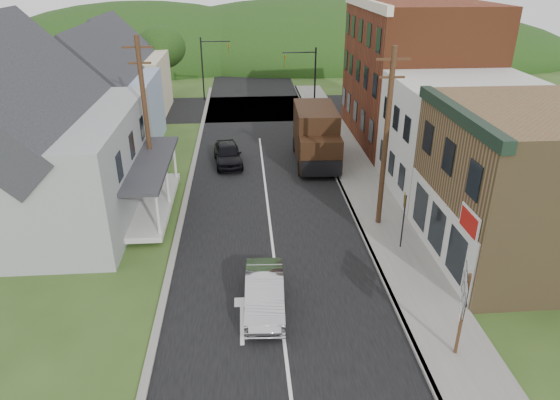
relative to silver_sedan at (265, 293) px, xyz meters
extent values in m
plane|color=#2D4719|center=(0.60, 3.00, -0.70)|extent=(120.00, 120.00, 0.00)
cube|color=black|center=(0.60, 13.00, -0.70)|extent=(9.00, 90.00, 0.02)
cube|color=black|center=(0.60, 30.00, -0.70)|extent=(60.00, 9.00, 0.02)
cube|color=slate|center=(6.50, 11.00, -0.63)|extent=(2.80, 55.00, 0.15)
cube|color=slate|center=(5.15, 11.00, -0.63)|extent=(0.20, 55.00, 0.15)
cube|color=slate|center=(-4.05, 11.00, -0.64)|extent=(0.30, 55.00, 0.12)
cube|color=brown|center=(11.90, 3.00, 2.80)|extent=(8.00, 8.00, 7.00)
cube|color=silver|center=(11.90, 10.50, 2.55)|extent=(8.00, 7.00, 6.50)
cube|color=brown|center=(11.90, 20.00, 4.30)|extent=(8.00, 12.00, 10.00)
cube|color=gray|center=(-11.40, 9.00, 2.05)|extent=(10.00, 12.00, 5.50)
cube|color=#93A5C9|center=(-10.40, 20.00, 1.80)|extent=(7.00, 8.00, 5.00)
cube|color=beige|center=(-10.90, 29.00, 1.80)|extent=(7.00, 8.00, 5.00)
cylinder|color=#472D19|center=(6.20, 6.50, 3.80)|extent=(0.26, 0.26, 9.00)
cube|color=#472D19|center=(6.20, 6.50, 7.70)|extent=(1.60, 0.10, 0.10)
cube|color=#472D19|center=(6.20, 6.50, 6.90)|extent=(1.20, 0.10, 0.10)
cylinder|color=#472D19|center=(-5.90, 11.00, 3.80)|extent=(0.26, 0.26, 9.00)
cube|color=#472D19|center=(-5.90, 11.00, 7.70)|extent=(1.60, 0.10, 0.10)
cube|color=#472D19|center=(-5.90, 11.00, 6.90)|extent=(1.20, 0.10, 0.10)
cylinder|color=black|center=(5.60, 26.50, 2.30)|extent=(0.14, 0.14, 6.00)
cylinder|color=black|center=(4.20, 26.50, 4.90)|extent=(2.80, 0.10, 0.10)
imported|color=olive|center=(3.00, 26.50, 4.20)|extent=(0.16, 0.20, 1.00)
cylinder|color=black|center=(-4.40, 33.50, 2.30)|extent=(0.14, 0.14, 6.00)
cylinder|color=black|center=(-3.00, 33.50, 4.90)|extent=(2.80, 0.10, 0.10)
imported|color=olive|center=(-1.80, 33.50, 4.20)|extent=(0.16, 0.20, 1.00)
cylinder|color=#382616|center=(-18.40, 23.00, 1.68)|extent=(0.36, 0.36, 4.76)
cylinder|color=#382616|center=(-8.40, 35.00, 1.26)|extent=(0.36, 0.36, 3.92)
ellipsoid|color=black|center=(-8.40, 35.00, 4.20)|extent=(4.80, 4.80, 4.08)
ellipsoid|color=black|center=(0.60, 58.00, -0.70)|extent=(90.00, 30.00, 16.00)
imported|color=#ADADB2|center=(0.00, 0.00, 0.00)|extent=(1.65, 4.31, 1.40)
imported|color=black|center=(-1.72, 15.73, 0.03)|extent=(2.20, 4.46, 1.46)
cube|color=black|center=(4.22, 16.27, 1.30)|extent=(2.78, 5.10, 3.31)
cube|color=black|center=(4.13, 13.31, 0.73)|extent=(2.68, 1.91, 2.17)
cube|color=black|center=(4.14, 13.53, 1.64)|extent=(2.44, 1.44, 0.06)
cube|color=black|center=(4.10, 12.33, 0.16)|extent=(2.52, 0.25, 1.03)
cylinder|color=black|center=(2.94, 13.46, -0.19)|extent=(0.35, 1.04, 1.03)
cylinder|color=black|center=(5.34, 13.38, -0.19)|extent=(0.35, 1.04, 1.03)
cylinder|color=black|center=(3.08, 18.02, -0.19)|extent=(0.35, 1.04, 1.03)
cylinder|color=black|center=(5.48, 17.95, -0.19)|extent=(0.35, 1.04, 1.03)
cube|color=#472D19|center=(6.43, -3.15, 1.06)|extent=(0.13, 0.13, 3.22)
cube|color=black|center=(6.38, -3.13, 2.07)|extent=(0.71, 1.73, 0.07)
cube|color=white|center=(6.10, -3.71, 2.49)|extent=(0.20, 0.48, 0.20)
cube|color=white|center=(6.10, -3.71, 2.07)|extent=(0.22, 0.52, 0.51)
cube|color=white|center=(6.10, -3.71, 1.66)|extent=(0.20, 0.48, 0.26)
cube|color=white|center=(6.34, -3.11, 2.49)|extent=(0.20, 0.48, 0.20)
cube|color=white|center=(6.34, -3.11, 2.07)|extent=(0.22, 0.52, 0.51)
cube|color=white|center=(6.34, -3.11, 1.66)|extent=(0.20, 0.48, 0.26)
cube|color=white|center=(6.58, -2.51, 2.49)|extent=(0.20, 0.48, 0.20)
cube|color=white|center=(6.58, -2.51, 2.07)|extent=(0.22, 0.52, 0.51)
cube|color=white|center=(6.58, -2.51, 1.66)|extent=(0.20, 0.48, 0.26)
cube|color=white|center=(6.34, -3.11, 1.15)|extent=(0.17, 0.39, 0.51)
cylinder|color=black|center=(6.62, 3.96, 0.79)|extent=(0.08, 0.08, 2.68)
cube|color=black|center=(6.54, 3.96, 1.91)|extent=(0.22, 0.76, 0.79)
cube|color=yellow|center=(6.56, 3.96, 1.91)|extent=(0.21, 0.69, 0.71)
camera|label=1|loc=(-0.60, -15.92, 11.58)|focal=32.00mm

